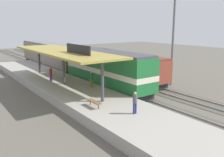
% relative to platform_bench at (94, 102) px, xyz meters
% --- Properties ---
extents(ground_plane, '(120.00, 120.00, 0.00)m').
position_rel_platform_bench_xyz_m(ground_plane, '(8.00, 8.89, -1.34)').
color(ground_plane, '#5B564C').
extents(track_near, '(3.20, 110.00, 0.16)m').
position_rel_platform_bench_xyz_m(track_near, '(6.00, 8.89, -1.31)').
color(track_near, '#4E4941').
rests_on(track_near, ground).
extents(track_far, '(3.20, 110.00, 0.16)m').
position_rel_platform_bench_xyz_m(track_far, '(10.60, 8.89, -1.31)').
color(track_far, '#4E4941').
rests_on(track_far, ground).
extents(platform, '(6.00, 44.00, 0.90)m').
position_rel_platform_bench_xyz_m(platform, '(1.40, 8.89, -0.89)').
color(platform, '#9E998E').
rests_on(platform, ground).
extents(station_canopy, '(5.20, 18.00, 4.70)m').
position_rel_platform_bench_xyz_m(station_canopy, '(1.40, 8.80, 3.19)').
color(station_canopy, '#47474C').
rests_on(station_canopy, platform).
extents(platform_bench, '(0.44, 1.70, 0.50)m').
position_rel_platform_bench_xyz_m(platform_bench, '(0.00, 0.00, 0.00)').
color(platform_bench, '#333338').
rests_on(platform_bench, platform).
extents(locomotive, '(2.93, 14.43, 4.44)m').
position_rel_platform_bench_xyz_m(locomotive, '(6.00, 7.19, 1.07)').
color(locomotive, '#28282D').
rests_on(locomotive, track_near).
extents(passenger_carriage_single, '(2.90, 20.00, 4.24)m').
position_rel_platform_bench_xyz_m(passenger_carriage_single, '(6.00, 25.19, 0.97)').
color(passenger_carriage_single, '#28282D').
rests_on(passenger_carriage_single, track_near).
extents(freight_car, '(2.80, 12.00, 3.54)m').
position_rel_platform_bench_xyz_m(freight_car, '(10.60, 8.26, 0.63)').
color(freight_car, '#28282D').
rests_on(freight_car, track_far).
extents(light_mast, '(1.10, 1.10, 11.70)m').
position_rel_platform_bench_xyz_m(light_mast, '(13.80, 3.98, 7.05)').
color(light_mast, slate).
rests_on(light_mast, ground).
extents(person_waiting, '(0.34, 0.34, 1.71)m').
position_rel_platform_bench_xyz_m(person_waiting, '(0.75, 11.15, 0.51)').
color(person_waiting, '#663375').
rests_on(person_waiting, platform).
extents(person_walking, '(0.34, 0.34, 1.71)m').
position_rel_platform_bench_xyz_m(person_walking, '(1.70, -3.10, 0.51)').
color(person_walking, navy).
rests_on(person_walking, platform).
extents(person_boarding, '(0.34, 0.34, 1.71)m').
position_rel_platform_bench_xyz_m(person_boarding, '(3.24, 5.91, 0.51)').
color(person_boarding, olive).
rests_on(person_boarding, platform).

